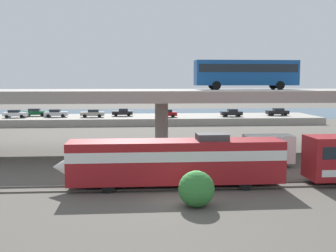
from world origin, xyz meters
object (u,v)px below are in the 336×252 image
Objects in this scene: parked_car_4 at (232,113)px; parked_car_6 at (35,112)px; parked_car_1 at (15,114)px; service_truck_west at (259,150)px; parked_car_0 at (278,112)px; train_locomotive at (165,160)px; parked_car_7 at (123,112)px; parked_car_2 at (93,113)px; parked_car_3 at (56,113)px; parked_car_5 at (166,113)px; transit_bus_on_overpass at (246,72)px.

parked_car_6 is at bearing -6.11° from parked_car_4.
service_truck_west is at bearing -50.60° from parked_car_1.
service_truck_west is 55.01m from parked_car_6.
service_truck_west reaches higher than parked_car_0.
train_locomotive reaches higher than parked_car_7.
parked_car_2 and parked_car_4 have the same top height.
parked_car_7 is (12.67, 1.23, -0.00)m from parked_car_3.
parked_car_4 is 1.01× the size of parked_car_5.
parked_car_3 and parked_car_5 have the same top height.
parked_car_1 is at bearing -63.24° from train_locomotive.
parked_car_7 is (20.10, 2.00, -0.00)m from parked_car_1.
parked_car_4 is at bearing 172.52° from parked_car_7.
parked_car_1 and parked_car_7 have the same top height.
train_locomotive is 1.47× the size of transit_bus_on_overpass.
parked_car_3 is 1.07× the size of parked_car_4.
parked_car_1 is at bearing 1.04° from parked_car_0.
parked_car_0 is 48.11m from parked_car_6.
parked_car_3 is (-43.57, -0.15, 0.00)m from parked_car_0.
parked_car_2 is 1.02× the size of parked_car_3.
parked_car_4 is at bearing 9.92° from parked_car_0.
train_locomotive is 4.37× the size of parked_car_5.
transit_bus_on_overpass is 37.32m from parked_car_0.
service_truck_west reaches higher than parked_car_5.
parked_car_7 is at bearing -71.98° from service_truck_west.
transit_bus_on_overpass is 39.06m from parked_car_2.
parked_car_1 and parked_car_6 have the same top height.
parked_car_7 is at bearing 5.53° from parked_car_3.
parked_car_6 is at bearing 150.39° from parked_car_3.
service_truck_west is (9.60, 7.28, -0.55)m from train_locomotive.
train_locomotive reaches higher than parked_car_4.
train_locomotive is 3.94× the size of parked_car_2.
train_locomotive is at bearing 37.19° from service_truck_west.
transit_bus_on_overpass is 2.75× the size of parked_car_1.
parked_car_3 is 33.87m from parked_car_4.
parked_car_3 is (-7.04, 0.92, 0.00)m from parked_car_2.
service_truck_west is at bearing 115.52° from parked_car_2.
parked_car_3 and parked_car_7 have the same top height.
transit_bus_on_overpass reaches higher than parked_car_2.
parked_car_7 is at bearing -84.78° from train_locomotive.
transit_bus_on_overpass is 1.76× the size of service_truck_west.
parked_car_5 and parked_car_6 have the same top height.
parked_car_1 is (-24.77, 49.11, -0.11)m from train_locomotive.
parked_car_7 is (-8.41, 3.19, -0.00)m from parked_car_5.
parked_car_0 is 1.07× the size of parked_car_7.
service_truck_west is 1.69× the size of parked_car_5.
parked_car_4 is at bearing 178.66° from parked_car_2.
parked_car_7 is (-21.17, 2.78, -0.00)m from parked_car_4.
parked_car_3 is 21.17m from parked_car_5.
parked_car_2 and parked_car_3 have the same top height.
parked_car_1 is (-51.00, -0.93, -0.00)m from parked_car_0.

